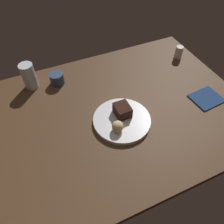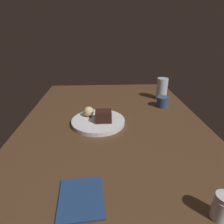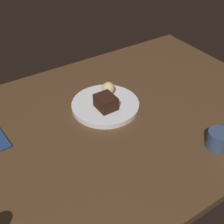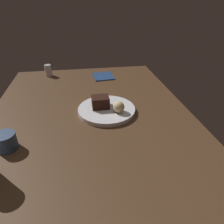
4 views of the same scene
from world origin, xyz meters
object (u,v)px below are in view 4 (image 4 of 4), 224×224
object	(u,v)px
dessert_plate	(107,110)
coffee_cup	(6,141)
salt_shaker	(48,71)
chocolate_cake_slice	(100,102)
folded_napkin	(103,76)
bread_roll	(119,107)

from	to	relation	value
dessert_plate	coffee_cup	distance (cm)	39.61
salt_shaker	chocolate_cake_slice	bearing A→B (deg)	-150.78
folded_napkin	dessert_plate	bearing A→B (deg)	174.94
salt_shaker	coffee_cup	bearing A→B (deg)	174.54
bread_roll	folded_napkin	size ratio (longest dim) A/B	0.35
coffee_cup	dessert_plate	bearing A→B (deg)	-62.61
salt_shaker	dessert_plate	bearing A→B (deg)	-149.30
bread_roll	coffee_cup	bearing A→B (deg)	109.64
dessert_plate	bread_roll	world-z (taller)	bread_roll
chocolate_cake_slice	folded_napkin	size ratio (longest dim) A/B	0.53
bread_roll	folded_napkin	world-z (taller)	bread_roll
bread_roll	coffee_cup	world-z (taller)	bread_roll
salt_shaker	bread_roll	bearing A→B (deg)	-147.69
folded_napkin	chocolate_cake_slice	bearing A→B (deg)	171.45
chocolate_cake_slice	bread_roll	xyz separation A→B (cm)	(-5.36, -6.83, -0.05)
folded_napkin	salt_shaker	bearing A→B (deg)	78.33
folded_napkin	bread_roll	bearing A→B (deg)	-179.06
salt_shaker	coffee_cup	world-z (taller)	salt_shaker
folded_napkin	coffee_cup	bearing A→B (deg)	147.07
coffee_cup	folded_napkin	size ratio (longest dim) A/B	0.51
bread_roll	salt_shaker	distance (cm)	62.13
dessert_plate	coffee_cup	size ratio (longest dim) A/B	3.55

